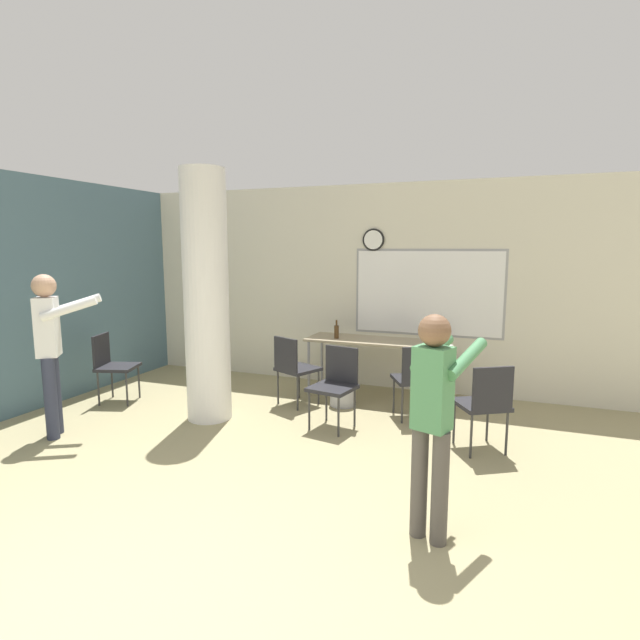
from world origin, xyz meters
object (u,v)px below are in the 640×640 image
chair_mid_room (485,401)px  bottle_on_table (337,331)px  chair_by_left_wall (112,362)px  person_watching_back (51,342)px  chair_table_right (416,376)px  folding_table (377,344)px  chair_table_front (336,381)px  person_playing_side (434,409)px  chair_table_left (294,365)px

chair_mid_room → bottle_on_table: bearing=146.3°
chair_by_left_wall → person_watching_back: (0.31, -1.12, 0.48)m
bottle_on_table → chair_table_right: bottle_on_table is taller
folding_table → chair_by_left_wall: size_ratio=2.12×
bottle_on_table → person_watching_back: 3.31m
person_watching_back → folding_table: bearing=42.4°
chair_mid_room → person_watching_back: size_ratio=0.52×
bottle_on_table → chair_table_front: bearing=-71.3°
person_playing_side → person_watching_back: size_ratio=0.91×
chair_by_left_wall → person_watching_back: size_ratio=0.52×
person_playing_side → person_watching_back: person_watching_back is taller
chair_table_front → chair_mid_room: size_ratio=1.00×
chair_table_front → chair_table_left: same height
chair_table_right → person_watching_back: person_watching_back is taller
bottle_on_table → person_playing_side: size_ratio=0.16×
chair_by_left_wall → chair_mid_room: bearing=0.2°
folding_table → chair_mid_room: (1.41, -1.38, -0.20)m
chair_mid_room → chair_table_front: bearing=174.3°
chair_table_right → person_watching_back: 3.88m
folding_table → chair_table_right: chair_table_right is taller
folding_table → chair_mid_room: bearing=-44.5°
chair_table_front → bottle_on_table: bearing=108.7°
chair_mid_room → chair_table_left: 2.37m
chair_table_right → bottle_on_table: bearing=152.4°
chair_table_right → folding_table: bearing=132.1°
folding_table → bottle_on_table: bottle_on_table is taller
bottle_on_table → person_playing_side: (1.68, -2.91, 0.05)m
folding_table → chair_table_front: 1.25m
person_watching_back → chair_table_right: bearing=28.3°
folding_table → chair_mid_room: 1.98m
chair_table_right → chair_by_left_wall: same height
chair_table_front → chair_table_left: bearing=144.7°
chair_by_left_wall → person_playing_side: size_ratio=0.57×
chair_table_right → person_watching_back: bearing=-151.7°
chair_by_left_wall → person_watching_back: person_watching_back is taller
chair_by_left_wall → chair_table_front: bearing=3.4°
chair_table_front → chair_table_left: size_ratio=1.00×
chair_table_front → folding_table: bearing=83.4°
chair_mid_room → chair_table_right: bearing=138.5°
chair_table_left → chair_table_front: bearing=-35.3°
chair_table_left → chair_by_left_wall: size_ratio=1.00×
chair_table_right → chair_mid_room: same height
bottle_on_table → chair_table_left: (-0.34, -0.63, -0.34)m
bottle_on_table → chair_by_left_wall: 2.88m
chair_by_left_wall → chair_table_left: bearing=17.2°
chair_by_left_wall → person_playing_side: person_playing_side is taller
folding_table → bottle_on_table: size_ratio=7.54×
chair_mid_room → chair_by_left_wall: bearing=-179.8°
person_playing_side → chair_table_front: bearing=126.2°
bottle_on_table → chair_table_right: (1.16, -0.61, -0.34)m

